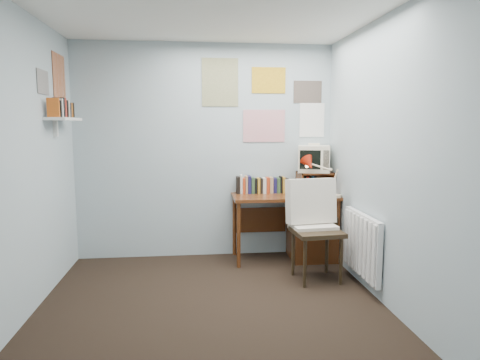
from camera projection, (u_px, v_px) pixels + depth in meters
The scene contains 14 objects.
ground at pixel (214, 319), 3.46m from camera, with size 3.50×3.50×0.00m, color black.
back_wall at pixel (205, 152), 5.03m from camera, with size 3.00×0.02×2.50m, color #A1B3B8.
left_wall at pixel (8, 168), 3.14m from camera, with size 0.02×3.50×2.50m, color #A1B3B8.
right_wall at pixel (397, 164), 3.47m from camera, with size 0.02×3.50×2.50m, color #A1B3B8.
desk at pixel (307, 224), 5.00m from camera, with size 1.20×0.55×0.76m.
desk_chair at pixel (317, 232), 4.29m from camera, with size 0.51×0.48×0.99m, color black.
desk_lamp at pixel (337, 179), 4.74m from camera, with size 0.29×0.24×0.41m, color #B1200B.
tv_riser at pixel (315, 182), 5.06m from camera, with size 0.40×0.30×0.25m, color #5E2F15.
crt_tv at pixel (314, 158), 5.04m from camera, with size 0.36×0.33×0.34m, color beige.
book_row at pixel (262, 184), 5.06m from camera, with size 0.60×0.14×0.22m, color #5E2F15.
radiator at pixel (362, 245), 4.11m from camera, with size 0.09×0.80×0.60m, color white.
wall_shelf at pixel (64, 119), 4.18m from camera, with size 0.20×0.62×0.24m, color white.
posters_back at pixel (264, 100), 5.02m from camera, with size 1.20×0.01×0.90m, color white.
posters_left at pixel (51, 79), 4.12m from camera, with size 0.01×0.70×0.60m, color white.
Camera 1 is at (-0.15, -3.29, 1.57)m, focal length 32.00 mm.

